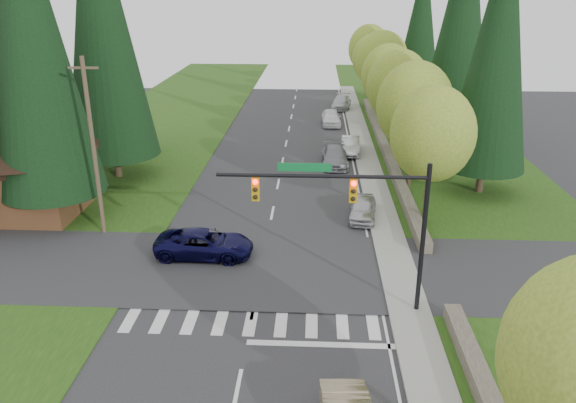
# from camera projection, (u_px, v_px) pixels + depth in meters

# --- Properties ---
(ground) EXTENTS (120.00, 120.00, 0.00)m
(ground) POSITION_uv_depth(u_px,v_px,m) (241.00, 371.00, 20.89)
(ground) COLOR #28282B
(ground) RESTS_ON ground
(grass_east) EXTENTS (14.00, 110.00, 0.06)m
(grass_east) POSITION_uv_depth(u_px,v_px,m) (464.00, 191.00, 38.90)
(grass_east) COLOR #1F4312
(grass_east) RESTS_ON ground
(grass_west) EXTENTS (14.00, 110.00, 0.06)m
(grass_west) POSITION_uv_depth(u_px,v_px,m) (96.00, 185.00, 40.10)
(grass_west) COLOR #1F4312
(grass_west) RESTS_ON ground
(cross_street) EXTENTS (120.00, 8.00, 0.10)m
(cross_street) POSITION_uv_depth(u_px,v_px,m) (261.00, 269.00, 28.34)
(cross_street) COLOR #28282B
(cross_street) RESTS_ON ground
(sidewalk_east) EXTENTS (1.80, 80.00, 0.13)m
(sidewalk_east) POSITION_uv_depth(u_px,v_px,m) (373.00, 180.00, 41.03)
(sidewalk_east) COLOR gray
(sidewalk_east) RESTS_ON ground
(curb_east) EXTENTS (0.20, 80.00, 0.13)m
(curb_east) POSITION_uv_depth(u_px,v_px,m) (361.00, 180.00, 41.07)
(curb_east) COLOR gray
(curb_east) RESTS_ON ground
(stone_wall_north) EXTENTS (0.70, 40.00, 0.70)m
(stone_wall_north) POSITION_uv_depth(u_px,v_px,m) (384.00, 147.00, 48.29)
(stone_wall_north) COLOR #4C4438
(stone_wall_north) RESTS_ON ground
(traffic_signal) EXTENTS (8.70, 0.37, 6.80)m
(traffic_signal) POSITION_uv_depth(u_px,v_px,m) (357.00, 205.00, 23.07)
(traffic_signal) COLOR black
(traffic_signal) RESTS_ON ground
(brown_building) EXTENTS (8.40, 8.40, 5.40)m
(brown_building) POSITION_uv_depth(u_px,v_px,m) (28.00, 164.00, 34.41)
(brown_building) COLOR #4C2D19
(brown_building) RESTS_ON ground
(utility_pole) EXTENTS (1.60, 0.24, 10.00)m
(utility_pole) POSITION_uv_depth(u_px,v_px,m) (93.00, 147.00, 30.64)
(utility_pole) COLOR #473828
(utility_pole) RESTS_ON ground
(decid_tree_0) EXTENTS (4.80, 4.80, 8.37)m
(decid_tree_0) POSITION_uv_depth(u_px,v_px,m) (433.00, 134.00, 31.47)
(decid_tree_0) COLOR #38281C
(decid_tree_0) RESTS_ON ground
(decid_tree_1) EXTENTS (5.20, 5.20, 8.80)m
(decid_tree_1) POSITION_uv_depth(u_px,v_px,m) (415.00, 105.00, 37.91)
(decid_tree_1) COLOR #38281C
(decid_tree_1) RESTS_ON ground
(decid_tree_2) EXTENTS (5.00, 5.00, 8.82)m
(decid_tree_2) POSITION_uv_depth(u_px,v_px,m) (398.00, 86.00, 44.39)
(decid_tree_2) COLOR #38281C
(decid_tree_2) RESTS_ON ground
(decid_tree_3) EXTENTS (5.00, 5.00, 8.55)m
(decid_tree_3) POSITION_uv_depth(u_px,v_px,m) (389.00, 76.00, 51.00)
(decid_tree_3) COLOR #38281C
(decid_tree_3) RESTS_ON ground
(decid_tree_4) EXTENTS (5.40, 5.40, 9.18)m
(decid_tree_4) POSITION_uv_depth(u_px,v_px,m) (382.00, 61.00, 57.36)
(decid_tree_4) COLOR #38281C
(decid_tree_4) RESTS_ON ground
(decid_tree_5) EXTENTS (4.80, 4.80, 8.30)m
(decid_tree_5) POSITION_uv_depth(u_px,v_px,m) (373.00, 58.00, 64.08)
(decid_tree_5) COLOR #38281C
(decid_tree_5) RESTS_ON ground
(decid_tree_6) EXTENTS (5.20, 5.20, 8.86)m
(decid_tree_6) POSITION_uv_depth(u_px,v_px,m) (369.00, 49.00, 70.47)
(decid_tree_6) COLOR #38281C
(decid_tree_6) RESTS_ON ground
(conifer_w_a) EXTENTS (6.12, 6.12, 19.80)m
(conifer_w_a) POSITION_uv_depth(u_px,v_px,m) (31.00, 36.00, 30.61)
(conifer_w_a) COLOR #38281C
(conifer_w_a) RESTS_ON ground
(conifer_w_b) EXTENTS (5.44, 5.44, 17.80)m
(conifer_w_b) POSITION_uv_depth(u_px,v_px,m) (17.00, 47.00, 34.84)
(conifer_w_b) COLOR #38281C
(conifer_w_b) RESTS_ON ground
(conifer_w_c) EXTENTS (6.46, 6.46, 20.80)m
(conifer_w_c) POSITION_uv_depth(u_px,v_px,m) (101.00, 18.00, 37.83)
(conifer_w_c) COLOR #38281C
(conifer_w_c) RESTS_ON ground
(conifer_w_e) EXTENTS (5.78, 5.78, 18.80)m
(conifer_w_e) POSITION_uv_depth(u_px,v_px,m) (105.00, 27.00, 43.87)
(conifer_w_e) COLOR #38281C
(conifer_w_e) RESTS_ON ground
(conifer_e_a) EXTENTS (5.44, 5.44, 17.80)m
(conifer_e_a) POSITION_uv_depth(u_px,v_px,m) (498.00, 46.00, 35.32)
(conifer_e_a) COLOR #38281C
(conifer_e_a) RESTS_ON ground
(conifer_e_b) EXTENTS (6.12, 6.12, 19.80)m
(conifer_e_b) POSITION_uv_depth(u_px,v_px,m) (462.00, 17.00, 47.94)
(conifer_e_b) COLOR #38281C
(conifer_e_b) RESTS_ON ground
(conifer_e_c) EXTENTS (5.10, 5.10, 16.80)m
(conifer_e_c) POSITION_uv_depth(u_px,v_px,m) (421.00, 25.00, 61.56)
(conifer_e_c) COLOR #38281C
(conifer_e_c) RESTS_ON ground
(suv_navy) EXTENTS (5.20, 2.51, 1.43)m
(suv_navy) POSITION_uv_depth(u_px,v_px,m) (204.00, 244.00, 29.46)
(suv_navy) COLOR #0B0A35
(suv_navy) RESTS_ON ground
(parked_car_a) EXTENTS (2.04, 4.07, 1.33)m
(parked_car_a) POSITION_uv_depth(u_px,v_px,m) (363.00, 208.00, 34.27)
(parked_car_a) COLOR #B9B9BE
(parked_car_a) RESTS_ON ground
(parked_car_b) EXTENTS (2.08, 4.90, 1.41)m
(parked_car_b) POSITION_uv_depth(u_px,v_px,m) (335.00, 156.00, 44.40)
(parked_car_b) COLOR gray
(parked_car_b) RESTS_ON ground
(parked_car_c) EXTENTS (1.71, 4.33, 1.40)m
(parked_car_c) POSITION_uv_depth(u_px,v_px,m) (350.00, 146.00, 47.38)
(parked_car_c) COLOR silver
(parked_car_c) RESTS_ON ground
(parked_car_d) EXTENTS (1.97, 4.62, 1.56)m
(parked_car_d) POSITION_uv_depth(u_px,v_px,m) (331.00, 117.00, 57.04)
(parked_car_d) COLOR white
(parked_car_d) RESTS_ON ground
(parked_car_e) EXTENTS (2.58, 5.09, 1.42)m
(parked_car_e) POSITION_uv_depth(u_px,v_px,m) (342.00, 102.00, 64.67)
(parked_car_e) COLOR #B3B3B9
(parked_car_e) RESTS_ON ground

